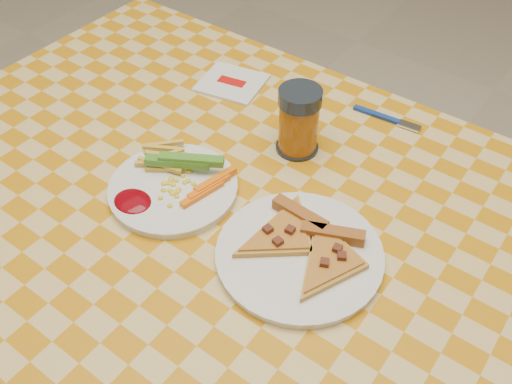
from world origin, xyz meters
TOP-DOWN VIEW (x-y plane):
  - table at (0.00, 0.00)m, footprint 1.28×0.88m
  - plate_left at (-0.11, -0.02)m, footprint 0.27×0.27m
  - plate_right at (0.13, -0.01)m, footprint 0.31×0.31m
  - fries_veggies at (-0.12, -0.00)m, footprint 0.19×0.18m
  - pizza_slices at (0.13, -0.00)m, footprint 0.23×0.21m
  - drink_glass at (-0.01, 0.19)m, footprint 0.08×0.08m
  - napkin at (-0.22, 0.28)m, footprint 0.14×0.13m
  - fork at (0.08, 0.36)m, footprint 0.13×0.02m

SIDE VIEW (x-z plane):
  - table at x=0.00m, z-range 0.30..1.06m
  - napkin at x=-0.22m, z-range 0.76..0.76m
  - fork at x=0.08m, z-range 0.76..0.76m
  - plate_left at x=-0.11m, z-range 0.76..0.77m
  - plate_right at x=0.13m, z-range 0.76..0.77m
  - pizza_slices at x=0.13m, z-range 0.76..0.79m
  - fries_veggies at x=-0.12m, z-range 0.76..0.80m
  - drink_glass at x=-0.01m, z-range 0.75..0.88m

